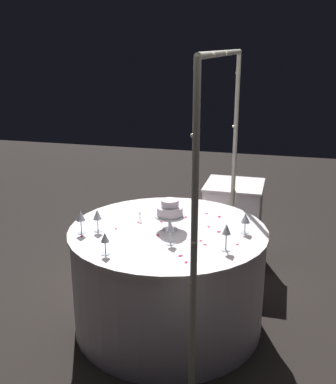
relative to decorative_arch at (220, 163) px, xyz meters
The scene contains 29 objects.
ground_plane 1.35m from the decorative_arch, 89.83° to the right, with size 12.00×12.00×0.00m, color black.
decorative_arch is the anchor object (origin of this frame).
main_table 0.98m from the decorative_arch, 89.83° to the right, with size 1.44×1.44×0.78m.
side_table 1.49m from the decorative_arch, behind, with size 0.54×0.54×0.81m.
tiered_cake 0.51m from the decorative_arch, 88.70° to the right, with size 0.22×0.22×0.23m.
wine_glass_0 0.94m from the decorative_arch, 78.78° to the right, with size 0.06×0.06×0.16m.
wine_glass_1 1.04m from the decorative_arch, 76.04° to the right, with size 0.07×0.07×0.17m.
wine_glass_2 0.92m from the decorative_arch, 51.47° to the right, with size 0.06×0.06×0.15m.
wine_glass_3 0.47m from the decorative_arch, 19.59° to the left, with size 0.06×0.06×0.18m.
wine_glass_4 0.45m from the decorative_arch, 109.85° to the left, with size 0.06×0.06×0.15m.
wine_glass_5 0.55m from the decorative_arch, 47.79° to the right, with size 0.06×0.06×0.16m.
cake_knife 0.85m from the decorative_arch, 107.64° to the right, with size 0.28×0.12×0.01m.
rose_petal_0 0.80m from the decorative_arch, 96.41° to the right, with size 0.04×0.03×0.00m, color #C61951.
rose_petal_1 0.65m from the decorative_arch, 131.67° to the right, with size 0.04×0.03×0.00m, color #C61951.
rose_petal_2 0.56m from the decorative_arch, 45.84° to the left, with size 0.02×0.02×0.00m, color #C61951.
rose_petal_3 0.69m from the decorative_arch, 105.10° to the right, with size 0.03×0.02×0.00m, color #C61951.
rose_petal_4 0.90m from the decorative_arch, 82.16° to the right, with size 0.03×0.02×0.00m, color #C61951.
rose_petal_5 0.80m from the decorative_arch, 132.46° to the right, with size 0.03×0.02×0.00m, color #C61951.
rose_petal_6 0.66m from the decorative_arch, 158.95° to the right, with size 0.03×0.02×0.00m, color #C61951.
rose_petal_7 1.08m from the decorative_arch, 72.68° to the right, with size 0.03×0.02×0.00m, color #C61951.
rose_petal_8 0.55m from the decorative_arch, 31.17° to the right, with size 0.03×0.02×0.00m, color #C61951.
rose_petal_9 0.53m from the decorative_arch, 143.22° to the right, with size 0.03×0.02×0.00m, color #C61951.
rose_petal_10 0.67m from the decorative_arch, 71.27° to the right, with size 0.03×0.02×0.00m, color #C61951.
rose_petal_11 0.52m from the decorative_arch, behind, with size 0.04×0.02×0.00m, color #C61951.
rose_petal_12 0.56m from the decorative_arch, 14.10° to the right, with size 0.03×0.02×0.00m, color #C61951.
rose_petal_13 0.68m from the decorative_arch, 22.66° to the right, with size 0.04×0.02×0.00m, color #C61951.
rose_petal_14 0.66m from the decorative_arch, 121.31° to the right, with size 0.03×0.02×0.00m, color #C61951.
rose_petal_15 0.72m from the decorative_arch, 13.52° to the right, with size 0.03×0.02×0.00m, color #C61951.
rose_petal_16 0.62m from the decorative_arch, behind, with size 0.03×0.02×0.00m, color #C61951.
Camera 1 is at (2.98, 0.78, 2.05)m, focal length 42.89 mm.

